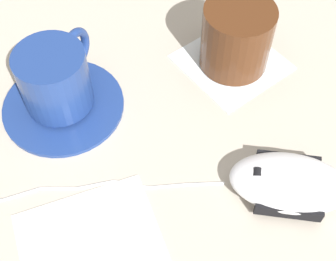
{
  "coord_description": "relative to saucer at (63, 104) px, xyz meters",
  "views": [
    {
      "loc": [
        0.3,
        -0.09,
        0.42
      ],
      "look_at": [
        0.04,
        0.0,
        0.03
      ],
      "focal_mm": 50.0,
      "sensor_mm": 36.0,
      "label": 1
    }
  ],
  "objects": [
    {
      "name": "napkin_spare",
      "position": [
        0.18,
        -0.01,
        -0.0
      ],
      "size": [
        0.13,
        0.13,
        0.0
      ],
      "primitive_type": "cube",
      "rotation": [
        0.0,
        0.0,
        0.03
      ],
      "color": "silver",
      "rests_on": "ground"
    },
    {
      "name": "napkin_under_glass",
      "position": [
        -0.0,
        0.21,
        -0.0
      ],
      "size": [
        0.14,
        0.14,
        0.0
      ],
      "primitive_type": "cube",
      "rotation": [
        0.0,
        0.0,
        0.34
      ],
      "color": "white",
      "rests_on": "ground"
    },
    {
      "name": "saucer",
      "position": [
        0.0,
        0.0,
        0.0
      ],
      "size": [
        0.14,
        0.14,
        0.01
      ],
      "primitive_type": "cylinder",
      "color": "navy",
      "rests_on": "ground"
    },
    {
      "name": "drinking_glass",
      "position": [
        -0.0,
        0.21,
        0.04
      ],
      "size": [
        0.08,
        0.08,
        0.08
      ],
      "primitive_type": "cylinder",
      "color": "#4C2814",
      "rests_on": "napkin_under_glass"
    },
    {
      "name": "ground_plane",
      "position": [
        0.05,
        0.1,
        -0.0
      ],
      "size": [
        3.0,
        3.0,
        0.0
      ],
      "primitive_type": "plane",
      "color": "#B2A899"
    },
    {
      "name": "computer_mouse",
      "position": [
        0.18,
        0.19,
        0.01
      ],
      "size": [
        0.11,
        0.13,
        0.03
      ],
      "color": "silver",
      "rests_on": "ground"
    },
    {
      "name": "coffee_cup",
      "position": [
        -0.01,
        0.0,
        0.04
      ],
      "size": [
        0.09,
        0.09,
        0.07
      ],
      "color": "navy",
      "rests_on": "saucer"
    },
    {
      "name": "mouse_cable",
      "position": [
        0.11,
        0.01,
        -0.0
      ],
      "size": [
        0.07,
        0.25,
        0.0
      ],
      "color": "white",
      "rests_on": "ground"
    }
  ]
}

